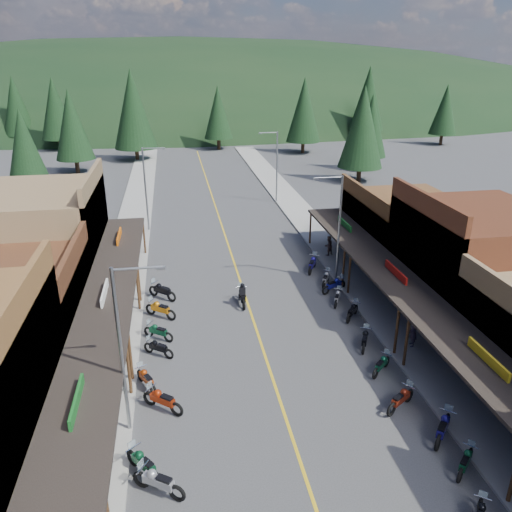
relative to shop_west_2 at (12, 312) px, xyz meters
name	(u,v)px	position (x,y,z in m)	size (l,w,h in m)	color
ground	(262,346)	(13.75, -1.70, -2.53)	(220.00, 220.00, 0.00)	#38383A
centerline	(225,234)	(13.75, 18.30, -2.53)	(0.15, 90.00, 0.01)	gold
sidewalk_west	(131,238)	(5.05, 18.30, -2.46)	(3.40, 94.00, 0.15)	gray
sidewalk_east	(313,228)	(22.45, 18.30, -2.46)	(3.40, 94.00, 0.15)	gray
shop_west_2	(12,312)	(0.00, 0.00, 0.00)	(10.90, 9.00, 6.20)	#3F2111
shop_west_3	(46,238)	(-0.03, 9.60, 0.99)	(10.90, 10.20, 8.20)	brown
shop_east_2	(472,264)	(27.54, 0.00, 0.99)	(10.90, 9.00, 8.20)	#562B19
shop_east_3	(403,230)	(27.51, 9.60, 0.00)	(10.90, 10.20, 6.20)	#4C2D16
streetlight_0	(124,345)	(6.80, -7.70, 1.93)	(2.16, 0.18, 8.00)	gray
streetlight_1	(147,186)	(6.80, 20.30, 1.93)	(2.16, 0.18, 8.00)	gray
streetlight_2	(337,224)	(20.71, 6.30, 1.93)	(2.16, 0.18, 8.00)	gray
streetlight_3	(276,164)	(20.71, 28.30, 1.93)	(2.16, 0.18, 8.00)	gray
ridge_hill	(184,111)	(13.75, 133.30, -2.53)	(310.00, 140.00, 60.00)	black
pine_1	(55,108)	(-10.25, 68.30, 4.70)	(5.88, 5.88, 12.50)	black
pine_2	(133,109)	(3.75, 56.30, 5.46)	(6.72, 6.72, 14.00)	black
pine_3	(218,112)	(17.75, 64.30, 3.95)	(5.04, 5.04, 11.00)	black
pine_4	(304,110)	(31.75, 58.30, 4.70)	(5.88, 5.88, 12.50)	black
pine_5	(368,98)	(47.75, 70.30, 5.46)	(6.72, 6.72, 14.00)	black
pine_6	(445,109)	(59.75, 62.30, 3.95)	(5.04, 5.04, 11.00)	black
pine_7	(16,106)	(-18.25, 74.30, 4.70)	(5.88, 5.88, 12.50)	black
pine_8	(24,143)	(-8.25, 38.30, 3.44)	(4.48, 4.48, 10.00)	black
pine_9	(371,126)	(37.75, 43.30, 3.85)	(4.93, 4.93, 10.80)	black
pine_10	(72,125)	(-4.25, 48.30, 4.25)	(5.38, 5.38, 11.60)	black
pine_11	(362,127)	(33.75, 36.30, 4.65)	(5.82, 5.82, 12.40)	black
bike_west_3	(158,481)	(7.99, -11.47, -1.88)	(0.76, 2.28, 1.30)	#929397
bike_west_4	(144,463)	(7.40, -10.43, -1.91)	(0.73, 2.20, 1.25)	#0C3E22
bike_west_5	(163,399)	(8.12, -6.55, -1.88)	(0.76, 2.28, 1.30)	#9C260B
bike_west_6	(146,378)	(7.30, -4.65, -1.95)	(0.68, 2.03, 1.16)	#9E340B
bike_west_7	(158,347)	(7.86, -1.77, -1.97)	(0.65, 1.96, 1.12)	black
bike_west_8	(158,331)	(7.83, 0.01, -1.96)	(0.67, 2.01, 1.15)	#0D4427
bike_west_9	(160,308)	(7.94, 2.71, -1.88)	(0.76, 2.29, 1.31)	#C26F0D
bike_west_10	(162,290)	(8.03, 5.40, -1.87)	(0.78, 2.33, 1.33)	black
bike_east_3	(466,461)	(20.19, -12.38, -1.99)	(0.64, 1.91, 1.09)	#0C3D23
bike_east_4	(443,427)	(20.23, -10.49, -1.89)	(0.75, 2.25, 1.29)	navy
bike_east_5	(401,398)	(19.28, -8.29, -1.93)	(0.70, 2.11, 1.21)	#651A0D
bike_east_6	(381,364)	(19.54, -5.38, -1.99)	(0.64, 1.91, 1.09)	#0C402A
bike_east_7	(365,339)	(19.58, -2.87, -1.96)	(0.67, 2.02, 1.15)	black
bike_east_8	(352,311)	(20.05, 0.53, -1.97)	(0.66, 1.97, 1.13)	black
bike_east_9	(337,297)	(19.74, 2.64, -2.00)	(0.62, 1.86, 1.06)	#A3A2A7
bike_east_10	(334,284)	(20.08, 4.44, -1.92)	(0.71, 2.14, 1.22)	navy
bike_east_11	(326,278)	(19.87, 5.70, -1.97)	(0.65, 1.96, 1.12)	#9F9FA4
bike_east_12	(312,263)	(19.58, 8.32, -1.87)	(0.77, 2.32, 1.32)	navy
rider_on_bike	(242,296)	(13.37, 3.62, -1.86)	(0.74, 2.22, 1.69)	black
pedestrian_east_a	(413,333)	(22.26, -3.36, -1.53)	(0.62, 0.41, 1.71)	#2B2234
pedestrian_east_b	(328,246)	(21.70, 11.07, -1.55)	(0.81, 0.47, 1.67)	#4E3831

